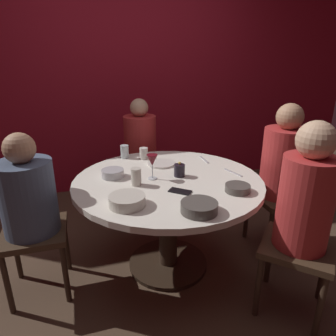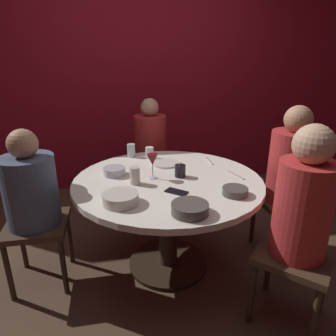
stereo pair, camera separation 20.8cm
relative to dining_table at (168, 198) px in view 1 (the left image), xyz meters
The scene contains 20 objects.
ground_plane 0.57m from the dining_table, ahead, with size 8.00×8.00×0.00m, color #4C3828.
back_wall 1.84m from the dining_table, 90.00° to the left, with size 6.00×0.10×2.60m, color maroon.
dining_table is the anchor object (origin of this frame).
seated_diner_left 0.92m from the dining_table, behind, with size 0.40×0.40×1.11m.
seated_diner_back 0.96m from the dining_table, 90.00° to the left, with size 0.40×0.40×1.15m.
seated_diner_right 0.96m from the dining_table, ahead, with size 0.40×0.40×1.20m.
seated_diner_front_right 0.90m from the dining_table, 45.00° to the right, with size 0.57×0.57×1.22m.
candle_holder 0.22m from the dining_table, 14.15° to the left, with size 0.08×0.08×0.11m.
wine_glass 0.30m from the dining_table, 163.40° to the left, with size 0.08×0.08×0.18m.
dinner_plate 0.34m from the dining_table, 83.70° to the left, with size 0.22×0.22×0.01m, color silver.
cell_phone 0.28m from the dining_table, 87.33° to the right, with size 0.07×0.14×0.01m, color black.
bowl_serving_large 0.43m from the dining_table, 158.54° to the left, with size 0.16×0.16×0.06m, color #B7B7BC.
bowl_salad_center 0.52m from the dining_table, 42.60° to the right, with size 0.16×0.16×0.05m, color #4C4742.
bowl_small_white 0.50m from the dining_table, 136.80° to the right, with size 0.21×0.21×0.06m, color beige.
bowl_sauce_side 0.54m from the dining_table, 87.09° to the right, with size 0.21×0.21×0.06m, color #4C4742.
cup_near_candle 0.62m from the dining_table, 111.43° to the left, with size 0.07×0.07×0.11m, color silver.
cup_by_left_diner 0.52m from the dining_table, 98.10° to the left, with size 0.07×0.07×0.09m, color silver.
cup_by_right_diner 0.32m from the dining_table, 169.22° to the right, with size 0.07×0.07×0.12m, color beige.
fork_near_plate 0.51m from the dining_table, ahead, with size 0.02×0.18×0.01m, color #B7B7BC.
knife_near_plate 0.53m from the dining_table, 37.10° to the left, with size 0.02×0.18×0.01m, color #B7B7BC.
Camera 1 is at (-0.56, -1.87, 1.53)m, focal length 32.35 mm.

